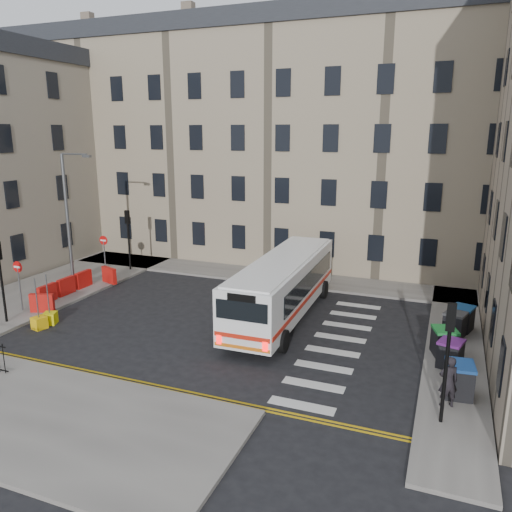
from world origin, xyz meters
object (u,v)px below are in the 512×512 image
Objects in this scene: bollard_chevron at (50,318)px; wheelie_bin_b at (450,353)px; streetlamp at (68,219)px; bus at (283,285)px; wheelie_bin_e at (462,318)px; pedestrian at (448,382)px; bollard_yellow at (39,323)px; wheelie_bin_c at (444,342)px; wheelie_bin_a at (459,379)px; wheelie_bin_d at (455,324)px.

wheelie_bin_b is at bearing 6.14° from bollard_chevron.
streetlamp is at bearing -171.84° from wheelie_bin_b.
wheelie_bin_e is (8.64, 1.19, -1.04)m from bus.
bus is at bearing -63.05° from pedestrian.
wheelie_bin_b reaches higher than bollard_yellow.
streetlamp is 13.57× the size of bollard_chevron.
wheelie_bin_a is at bearing -98.00° from wheelie_bin_c.
pedestrian reaches higher than wheelie_bin_c.
wheelie_bin_c reaches higher than wheelie_bin_d.
wheelie_bin_a is at bearing 1.11° from bollard_yellow.
wheelie_bin_b is at bearing -75.36° from wheelie_bin_d.
wheelie_bin_c is (-0.26, 1.08, 0.03)m from wheelie_bin_b.
wheelie_bin_a is (8.47, -5.45, -1.01)m from bus.
streetlamp is 7.73m from bollard_yellow.
wheelie_bin_e is at bearing 87.76° from wheelie_bin_d.
streetlamp is 22.32m from wheelie_bin_b.
bus reaches higher than wheelie_bin_c.
pedestrian is (-0.06, -3.26, 0.37)m from wheelie_bin_b.
wheelie_bin_e reaches higher than wheelie_bin_d.
wheelie_bin_d is at bearing 62.18° from wheelie_bin_c.
wheelie_bin_d is at bearing 16.01° from bollard_chevron.
streetlamp is 22.26m from wheelie_bin_d.
wheelie_bin_d is (0.16, 3.41, 0.02)m from wheelie_bin_b.
bus reaches higher than bollard_chevron.
wheelie_bin_a is 1.05m from pedestrian.
streetlamp is 6.35× the size of wheelie_bin_d.
bus is at bearing 141.08° from wheelie_bin_a.
bus is 8.39m from wheelie_bin_d.
wheelie_bin_a is 2.35m from wheelie_bin_b.
streetlamp is 0.71× the size of bus.
bollard_chevron is at bearing -144.51° from wheelie_bin_e.
wheelie_bin_d is 19.93m from bollard_yellow.
wheelie_bin_e is (0.74, 3.23, -0.00)m from wheelie_bin_c.
bollard_yellow is (3.00, -5.87, -4.04)m from streetlamp.
bollard_chevron is (0.03, 0.68, 0.00)m from bollard_yellow.
wheelie_bin_d is (-0.15, 5.74, -0.04)m from wheelie_bin_a.
wheelie_bin_b is at bearing -21.86° from bus.
streetlamp is at bearing 156.93° from wheelie_bin_c.
wheelie_bin_e is at bearing 2.93° from streetlamp.
bus is at bearing 148.00° from wheelie_bin_c.
bollard_yellow is 0.68m from bollard_chevron.
streetlamp is at bearing -41.27° from pedestrian.
pedestrian is at bearing -118.00° from wheelie_bin_a.
wheelie_bin_e is 20.52m from bollard_yellow.
wheelie_bin_c is at bearing -82.91° from wheelie_bin_d.
bollard_yellow is (-18.80, -2.70, -0.42)m from wheelie_bin_b.
wheelie_bin_c is at bearing -112.17° from pedestrian.
wheelie_bin_c is 2.17× the size of bollard_chevron.
wheelie_bin_b is 2.04× the size of bollard_yellow.
wheelie_bin_c is at bearing 119.93° from wheelie_bin_b.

